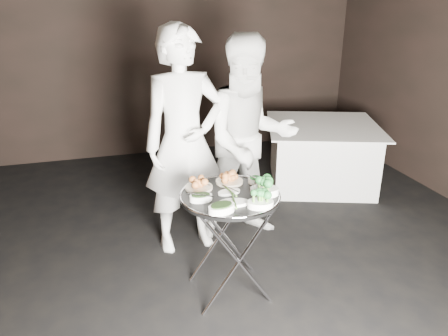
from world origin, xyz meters
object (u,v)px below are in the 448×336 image
object	(u,v)px
waiter_right	(249,140)
dining_table	(321,154)
waiter_left	(184,143)
tray_stand	(230,240)
serving_tray	(230,196)

from	to	relation	value
waiter_right	dining_table	xyz separation A→B (m)	(1.23, 0.89, -0.55)
waiter_left	tray_stand	bearing A→B (deg)	-85.08
serving_tray	waiter_right	xyz separation A→B (m)	(0.43, 0.81, 0.12)
waiter_left	waiter_right	distance (m)	0.59
tray_stand	dining_table	bearing A→B (deg)	45.83
tray_stand	dining_table	distance (m)	2.37
serving_tray	waiter_left	xyz separation A→B (m)	(-0.16, 0.77, 0.16)
waiter_right	serving_tray	bearing A→B (deg)	-117.20
waiter_left	waiter_right	world-z (taller)	waiter_left
tray_stand	dining_table	size ratio (longest dim) A/B	0.63
serving_tray	waiter_right	world-z (taller)	waiter_right
tray_stand	serving_tray	world-z (taller)	serving_tray
serving_tray	tray_stand	bearing A→B (deg)	90.00
tray_stand	dining_table	world-z (taller)	tray_stand
waiter_left	dining_table	bearing A→B (deg)	20.24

